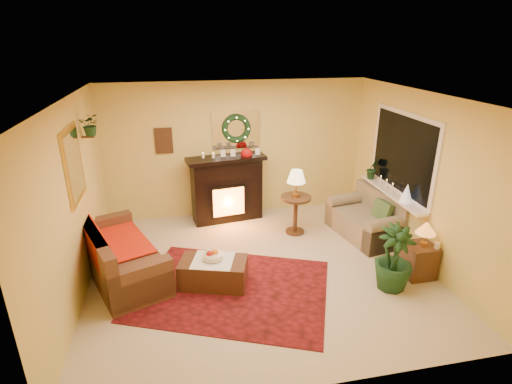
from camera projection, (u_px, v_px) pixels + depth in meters
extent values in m
plane|color=beige|center=(261.00, 270.00, 6.10)|extent=(5.00, 5.00, 0.00)
plane|color=white|center=(261.00, 97.00, 5.16)|extent=(5.00, 5.00, 0.00)
plane|color=#EFD88C|center=(236.00, 150.00, 7.69)|extent=(5.00, 5.00, 0.00)
plane|color=#EFD88C|center=(314.00, 280.00, 3.58)|extent=(5.00, 5.00, 0.00)
plane|color=#EFD88C|center=(73.00, 205.00, 5.17)|extent=(4.50, 4.50, 0.00)
plane|color=#EFD88C|center=(421.00, 179.00, 6.10)|extent=(4.50, 4.50, 0.00)
cube|color=#4F1D10|center=(232.00, 289.00, 5.63)|extent=(3.17, 2.82, 0.01)
cube|color=#51291D|center=(121.00, 249.00, 5.85)|extent=(1.54, 2.14, 0.84)
cube|color=red|center=(120.00, 242.00, 6.00)|extent=(0.74, 1.20, 0.02)
cube|color=black|center=(227.00, 192.00, 7.63)|extent=(1.35, 0.60, 1.19)
sphere|color=#A50A0C|center=(247.00, 154.00, 7.42)|extent=(0.22, 0.22, 0.22)
cylinder|color=#ECEAC5|center=(203.00, 158.00, 7.30)|extent=(0.06, 0.06, 0.17)
cylinder|color=white|center=(213.00, 158.00, 7.29)|extent=(0.06, 0.06, 0.17)
cube|color=white|center=(236.00, 129.00, 7.52)|extent=(0.92, 0.02, 0.72)
torus|color=#194719|center=(236.00, 129.00, 7.48)|extent=(0.55, 0.11, 0.55)
cube|color=#381E11|center=(164.00, 141.00, 7.33)|extent=(0.32, 0.03, 0.48)
cube|color=gold|center=(74.00, 165.00, 5.28)|extent=(0.03, 0.84, 1.00)
imported|color=#194719|center=(92.00, 135.00, 5.91)|extent=(0.33, 0.28, 0.36)
cube|color=gray|center=(366.00, 214.00, 7.03)|extent=(1.04, 1.50, 0.80)
cube|color=white|center=(403.00, 154.00, 6.50)|extent=(0.03, 1.86, 1.36)
cube|color=black|center=(402.00, 154.00, 6.50)|extent=(0.02, 1.70, 1.22)
cube|color=white|center=(392.00, 193.00, 6.73)|extent=(0.22, 1.86, 0.04)
cone|color=white|center=(407.00, 193.00, 6.27)|extent=(0.20, 0.20, 0.31)
imported|color=#174D1D|center=(373.00, 169.00, 7.28)|extent=(0.28, 0.22, 0.50)
cylinder|color=#512917|center=(295.00, 216.00, 7.17)|extent=(0.56, 0.56, 0.70)
cone|color=beige|center=(296.00, 187.00, 6.98)|extent=(0.33, 0.33, 0.50)
cube|color=black|center=(419.00, 259.00, 5.88)|extent=(0.42, 0.42, 0.50)
cone|color=#FFA70B|center=(426.00, 231.00, 5.69)|extent=(0.29, 0.29, 0.42)
cube|color=#4D2113|center=(213.00, 272.00, 5.67)|extent=(1.04, 0.76, 0.39)
cylinder|color=beige|center=(213.00, 256.00, 5.61)|extent=(0.28, 0.28, 0.07)
imported|color=#113610|center=(394.00, 260.00, 5.53)|extent=(1.70, 1.70, 2.83)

